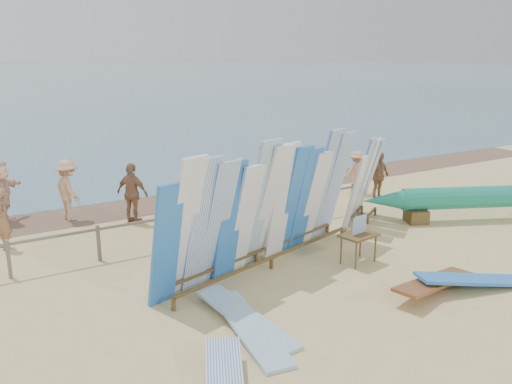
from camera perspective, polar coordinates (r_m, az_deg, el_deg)
ground at (r=11.85m, az=-2.58°, el=-9.99°), size 160.00×160.00×0.00m
wet_sand_strip at (r=18.13m, az=-13.59°, el=-1.54°), size 40.00×2.60×0.01m
fence at (r=14.16m, az=-8.46°, el=-3.21°), size 12.08×0.08×0.90m
main_surfboard_rack at (r=12.48m, az=0.86°, el=-1.87°), size 6.21×2.42×3.09m
side_surfboard_rack at (r=16.00m, az=11.16°, el=0.82°), size 2.28×1.82×2.61m
outrigger_canoe at (r=17.47m, az=22.67°, el=-0.63°), size 6.95×3.59×1.05m
vendor_table at (r=13.21m, az=10.72°, el=-5.77°), size 0.96×0.75×1.16m
flat_board_d at (r=12.67m, az=22.01°, el=-9.43°), size 2.73×1.32×0.43m
flat_board_a at (r=10.43m, az=-1.15°, el=-13.64°), size 0.78×2.74×0.23m
flat_board_b at (r=10.11m, az=-0.67°, el=-14.63°), size 0.93×2.75×0.22m
flat_board_c at (r=12.32m, az=18.31°, el=-9.79°), size 2.75×1.17×0.40m
beach_chair_left at (r=15.35m, az=-8.25°, el=-3.16°), size 0.84×0.85×0.95m
beach_chair_right at (r=16.13m, az=-2.65°, el=-2.13°), size 0.69×0.71×0.95m
stroller at (r=15.22m, az=-6.42°, el=-2.53°), size 0.79×0.96×1.15m
beachgoer_1 at (r=15.19m, az=-25.19°, el=-2.60°), size 0.49×0.65×1.59m
beachgoer_11 at (r=17.51m, az=-25.17°, el=0.04°), size 1.32×1.79×1.87m
beachgoer_10 at (r=18.73m, az=12.76°, el=1.64°), size 1.01×0.52×1.65m
beachgoer_4 at (r=16.21m, az=-12.87°, el=-0.13°), size 0.97×1.12×1.79m
beachgoer_extra_0 at (r=19.47m, az=10.52°, el=2.07°), size 1.06×0.63×1.53m
beachgoer_6 at (r=17.01m, az=-1.56°, el=0.81°), size 0.85×0.41×1.72m
beachgoer_3 at (r=17.02m, az=-19.16°, el=0.19°), size 0.73×1.26×1.84m
beachgoer_7 at (r=18.80m, az=0.90°, el=2.36°), size 0.75×0.56×1.84m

